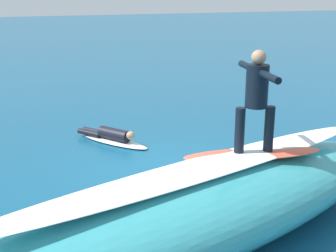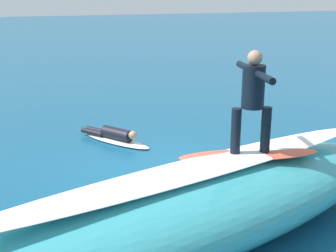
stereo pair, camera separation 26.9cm
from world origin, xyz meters
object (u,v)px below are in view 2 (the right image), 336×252
object	(u,v)px
surfer_riding	(253,94)
surfboard_paddling	(117,141)
surfboard_riding	(250,155)
surfer_paddling	(113,133)

from	to	relation	value
surfer_riding	surfboard_paddling	distance (m)	5.34
surfboard_riding	surfer_paddling	world-z (taller)	surfboard_riding
surfboard_paddling	surfer_paddling	world-z (taller)	surfer_paddling
surfboard_riding	surfer_riding	xyz separation A→B (m)	(-0.00, 0.00, 0.97)
surfer_riding	surfboard_paddling	bearing A→B (deg)	-66.66
surfer_riding	surfboard_riding	bearing A→B (deg)	11.01
surfboard_paddling	surfer_riding	bearing A→B (deg)	-22.48
surfboard_riding	surfboard_paddling	world-z (taller)	surfboard_riding
surfboard_paddling	surfer_paddling	xyz separation A→B (m)	(0.08, -0.11, 0.18)
surfboard_riding	surfer_riding	bearing A→B (deg)	-168.99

